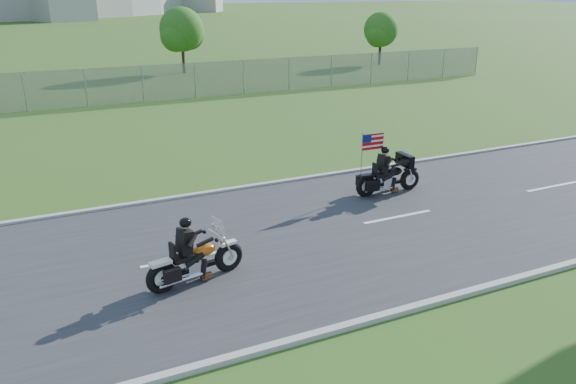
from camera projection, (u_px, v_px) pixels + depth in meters
name	position (u px, v px, depth m)	size (l,w,h in m)	color
ground	(265.00, 244.00, 14.04)	(420.00, 420.00, 0.00)	#344C17
road	(265.00, 244.00, 14.03)	(120.00, 8.00, 0.04)	#28282B
curb_north	(215.00, 192.00, 17.47)	(120.00, 0.18, 0.12)	#9E9B93
curb_south	(348.00, 326.00, 10.57)	(120.00, 0.18, 0.12)	#9E9B93
fence	(24.00, 92.00, 28.74)	(60.00, 0.03, 2.00)	gray
tree_fence_near	(182.00, 32.00, 40.98)	(3.52, 3.28, 4.75)	#382316
tree_fence_far	(381.00, 31.00, 45.72)	(3.08, 2.87, 4.20)	#382316
motorcycle_lead	(194.00, 262.00, 12.07)	(2.31, 0.88, 1.57)	black
motorcycle_follow	(388.00, 177.00, 17.31)	(2.28, 0.75, 1.91)	black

